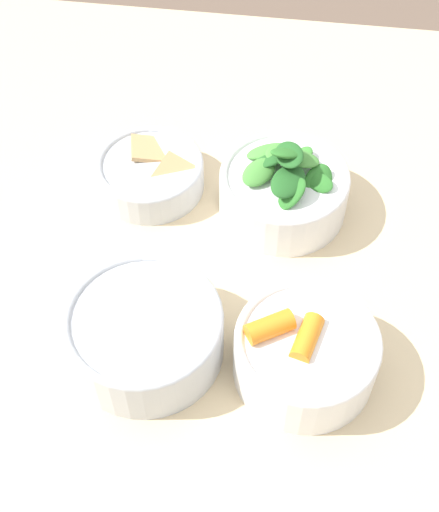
# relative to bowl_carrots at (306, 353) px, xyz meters

# --- Properties ---
(ground_plane) EXTENTS (10.00, 10.00, 0.00)m
(ground_plane) POSITION_rel_bowl_carrots_xyz_m (0.11, -0.11, -0.77)
(ground_plane) COLOR brown
(dining_table) EXTENTS (0.99, 1.09, 0.74)m
(dining_table) POSITION_rel_bowl_carrots_xyz_m (0.11, -0.11, -0.14)
(dining_table) COLOR beige
(dining_table) RESTS_ON ground_plane
(bowl_carrots) EXTENTS (0.15, 0.15, 0.08)m
(bowl_carrots) POSITION_rel_bowl_carrots_xyz_m (0.00, 0.00, 0.00)
(bowl_carrots) COLOR white
(bowl_carrots) RESTS_ON dining_table
(bowl_greens) EXTENTS (0.16, 0.16, 0.12)m
(bowl_greens) POSITION_rel_bowl_carrots_xyz_m (0.04, -0.23, 0.00)
(bowl_greens) COLOR white
(bowl_greens) RESTS_ON dining_table
(bowl_beans_hotdog) EXTENTS (0.17, 0.17, 0.07)m
(bowl_beans_hotdog) POSITION_rel_bowl_carrots_xyz_m (0.17, -0.00, -0.00)
(bowl_beans_hotdog) COLOR silver
(bowl_beans_hotdog) RESTS_ON dining_table
(bowl_cookies) EXTENTS (0.14, 0.14, 0.05)m
(bowl_cookies) POSITION_rel_bowl_carrots_xyz_m (0.22, -0.25, -0.01)
(bowl_cookies) COLOR silver
(bowl_cookies) RESTS_ON dining_table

